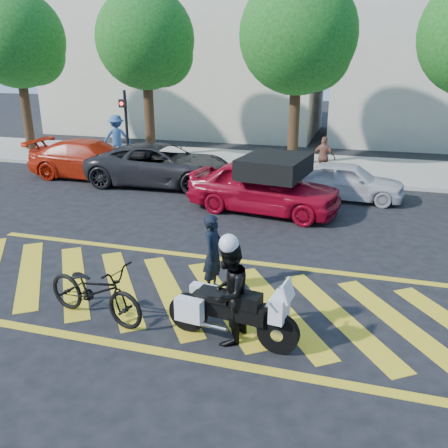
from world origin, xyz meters
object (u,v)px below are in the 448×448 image
(officer_bike, at_px, (213,254))
(officer_moto, at_px, (229,293))
(bicycle, at_px, (95,290))
(parked_left, at_px, (92,159))
(police_motorcycle, at_px, (230,311))
(parked_mid_right, at_px, (347,181))
(red_convertible, at_px, (264,187))
(parked_mid_left, at_px, (162,165))

(officer_bike, xyz_separation_m, officer_moto, (0.77, -1.62, 0.07))
(bicycle, relative_size, parked_left, 0.42)
(police_motorcycle, bearing_deg, officer_bike, 123.48)
(parked_left, relative_size, parked_mid_right, 1.36)
(police_motorcycle, distance_m, red_convertible, 7.03)
(police_motorcycle, distance_m, parked_mid_left, 10.40)
(officer_moto, bearing_deg, parked_mid_left, -143.10)
(police_motorcycle, height_order, officer_moto, officer_moto)
(officer_bike, relative_size, red_convertible, 0.35)
(police_motorcycle, distance_m, officer_moto, 0.32)
(officer_moto, xyz_separation_m, red_convertible, (-0.88, 6.97, -0.09))
(bicycle, bearing_deg, red_convertible, -0.14)
(red_convertible, relative_size, parked_mid_left, 0.85)
(officer_moto, height_order, parked_mid_right, officer_moto)
(bicycle, xyz_separation_m, parked_left, (-5.64, 9.29, 0.17))
(police_motorcycle, height_order, red_convertible, red_convertible)
(parked_left, bearing_deg, parked_mid_right, -92.21)
(bicycle, xyz_separation_m, red_convertible, (1.59, 6.96, 0.23))
(bicycle, distance_m, police_motorcycle, 2.49)
(police_motorcycle, xyz_separation_m, officer_moto, (-0.02, -0.00, 0.32))
(parked_left, bearing_deg, parked_mid_left, -95.33)
(officer_moto, bearing_deg, officer_bike, -147.03)
(parked_left, relative_size, parked_mid_left, 0.92)
(bicycle, bearing_deg, police_motorcycle, -77.40)
(red_convertible, distance_m, parked_mid_left, 4.71)
(police_motorcycle, distance_m, parked_left, 12.35)
(red_convertible, xyz_separation_m, parked_left, (-7.24, 2.33, -0.06))
(red_convertible, height_order, parked_left, red_convertible)
(parked_mid_right, bearing_deg, parked_mid_left, 93.30)
(red_convertible, height_order, parked_mid_left, red_convertible)
(bicycle, bearing_deg, parked_left, 44.02)
(officer_bike, height_order, parked_left, officer_bike)
(parked_left, bearing_deg, red_convertible, -108.63)
(parked_mid_left, distance_m, parked_mid_right, 6.57)
(officer_bike, height_order, bicycle, officer_bike)
(parked_mid_left, xyz_separation_m, parked_mid_right, (6.57, 0.00, -0.13))
(red_convertible, bearing_deg, officer_bike, -170.39)
(police_motorcycle, xyz_separation_m, parked_mid_left, (-5.12, 9.06, 0.20))
(officer_bike, relative_size, parked_mid_left, 0.30)
(officer_bike, relative_size, police_motorcycle, 0.70)
(red_convertible, height_order, parked_mid_right, red_convertible)
(officer_bike, relative_size, bicycle, 0.76)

